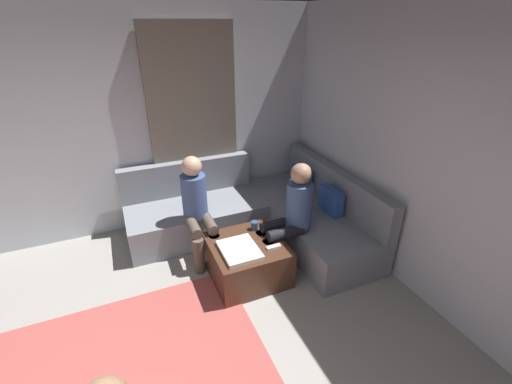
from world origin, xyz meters
TOP-DOWN VIEW (x-y plane):
  - wall_back at (0.00, 2.94)m, footprint 6.00×0.12m
  - wall_left at (-2.94, 0.00)m, footprint 0.12×6.00m
  - curtain_panel at (-2.84, 1.30)m, footprint 0.06×1.10m
  - sectional_couch at (-2.08, 1.88)m, footprint 2.10×2.55m
  - ottoman at (-1.36, 1.41)m, footprint 0.76×0.76m
  - folded_blanket at (-1.26, 1.29)m, footprint 0.44×0.36m
  - coffee_mug at (-1.58, 1.59)m, footprint 0.08×0.08m
  - game_remote at (-1.18, 1.63)m, footprint 0.05×0.15m
  - person_on_couch_back at (-1.39, 1.93)m, footprint 0.30×0.60m
  - person_on_couch_side at (-1.93, 1.05)m, footprint 0.60×0.30m

SIDE VIEW (x-z plane):
  - ottoman at x=-1.36m, z-range 0.00..0.42m
  - sectional_couch at x=-2.08m, z-range -0.15..0.72m
  - game_remote at x=-1.18m, z-range 0.42..0.44m
  - folded_blanket at x=-1.26m, z-range 0.42..0.46m
  - coffee_mug at x=-1.58m, z-range 0.42..0.52m
  - person_on_couch_back at x=-1.39m, z-range 0.06..1.26m
  - person_on_couch_side at x=-1.93m, z-range 0.06..1.26m
  - curtain_panel at x=-2.84m, z-range 0.00..2.50m
  - wall_back at x=0.00m, z-range 0.00..2.70m
  - wall_left at x=-2.94m, z-range 0.00..2.70m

